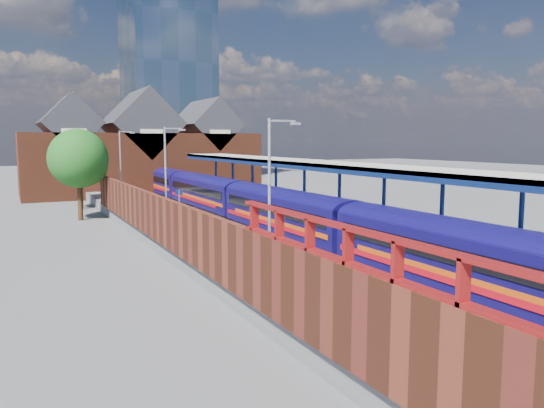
{
  "coord_description": "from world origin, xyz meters",
  "views": [
    {
      "loc": [
        -16.12,
        -13.5,
        7.12
      ],
      "look_at": [
        0.57,
        19.92,
        2.6
      ],
      "focal_mm": 35.0,
      "sensor_mm": 36.0,
      "label": 1
    }
  ],
  "objects_px": {
    "lamp_post_d": "(122,163)",
    "platform_sign": "(179,201)",
    "lamp_post_c": "(168,171)",
    "train": "(241,199)",
    "lamp_post_b": "(272,192)",
    "parked_car_blue": "(449,236)",
    "parked_car_dark": "(385,223)",
    "parked_car_silver": "(476,239)"
  },
  "relations": [
    {
      "from": "lamp_post_d",
      "to": "platform_sign",
      "type": "distance_m",
      "value": 14.25
    },
    {
      "from": "lamp_post_c",
      "to": "train",
      "type": "bearing_deg",
      "value": 35.47
    },
    {
      "from": "lamp_post_b",
      "to": "platform_sign",
      "type": "bearing_deg",
      "value": 85.67
    },
    {
      "from": "lamp_post_b",
      "to": "lamp_post_c",
      "type": "relative_size",
      "value": 1.0
    },
    {
      "from": "lamp_post_b",
      "to": "parked_car_blue",
      "type": "height_order",
      "value": "lamp_post_b"
    },
    {
      "from": "lamp_post_c",
      "to": "parked_car_dark",
      "type": "relative_size",
      "value": 1.69
    },
    {
      "from": "platform_sign",
      "to": "parked_car_silver",
      "type": "bearing_deg",
      "value": -55.34
    },
    {
      "from": "lamp_post_c",
      "to": "lamp_post_d",
      "type": "xyz_separation_m",
      "value": [
        0.0,
        16.0,
        0.0
      ]
    },
    {
      "from": "train",
      "to": "platform_sign",
      "type": "xyz_separation_m",
      "value": [
        -6.49,
        -3.6,
        0.57
      ]
    },
    {
      "from": "platform_sign",
      "to": "parked_car_silver",
      "type": "distance_m",
      "value": 20.59
    },
    {
      "from": "parked_car_dark",
      "to": "parked_car_blue",
      "type": "distance_m",
      "value": 5.74
    },
    {
      "from": "train",
      "to": "platform_sign",
      "type": "distance_m",
      "value": 7.45
    },
    {
      "from": "lamp_post_b",
      "to": "lamp_post_c",
      "type": "xyz_separation_m",
      "value": [
        0.0,
        16.0,
        0.0
      ]
    },
    {
      "from": "lamp_post_d",
      "to": "parked_car_dark",
      "type": "bearing_deg",
      "value": -61.37
    },
    {
      "from": "lamp_post_b",
      "to": "parked_car_silver",
      "type": "xyz_separation_m",
      "value": [
        13.06,
        1.08,
        -3.24
      ]
    },
    {
      "from": "lamp_post_d",
      "to": "parked_car_dark",
      "type": "relative_size",
      "value": 1.69
    },
    {
      "from": "parked_car_blue",
      "to": "lamp_post_b",
      "type": "bearing_deg",
      "value": 89.84
    },
    {
      "from": "platform_sign",
      "to": "parked_car_dark",
      "type": "bearing_deg",
      "value": -39.46
    },
    {
      "from": "parked_car_dark",
      "to": "train",
      "type": "bearing_deg",
      "value": 25.08
    },
    {
      "from": "platform_sign",
      "to": "parked_car_blue",
      "type": "relative_size",
      "value": 0.59
    },
    {
      "from": "platform_sign",
      "to": "parked_car_dark",
      "type": "xyz_separation_m",
      "value": [
        11.4,
        -9.38,
        -1.09
      ]
    },
    {
      "from": "lamp_post_b",
      "to": "parked_car_blue",
      "type": "relative_size",
      "value": 1.66
    },
    {
      "from": "parked_car_blue",
      "to": "train",
      "type": "bearing_deg",
      "value": 2.08
    },
    {
      "from": "train",
      "to": "parked_car_silver",
      "type": "distance_m",
      "value": 21.17
    },
    {
      "from": "parked_car_silver",
      "to": "parked_car_dark",
      "type": "relative_size",
      "value": 1.1
    },
    {
      "from": "lamp_post_b",
      "to": "lamp_post_d",
      "type": "height_order",
      "value": "same"
    },
    {
      "from": "train",
      "to": "lamp_post_d",
      "type": "xyz_separation_m",
      "value": [
        -7.86,
        10.4,
        2.87
      ]
    },
    {
      "from": "parked_car_silver",
      "to": "lamp_post_b",
      "type": "bearing_deg",
      "value": 108.43
    },
    {
      "from": "lamp_post_d",
      "to": "parked_car_blue",
      "type": "bearing_deg",
      "value": -66.22
    },
    {
      "from": "lamp_post_b",
      "to": "train",
      "type": "bearing_deg",
      "value": 70.01
    },
    {
      "from": "lamp_post_d",
      "to": "train",
      "type": "bearing_deg",
      "value": -52.94
    },
    {
      "from": "parked_car_silver",
      "to": "parked_car_blue",
      "type": "xyz_separation_m",
      "value": [
        -0.23,
        1.79,
        -0.16
      ]
    },
    {
      "from": "train",
      "to": "parked_car_blue",
      "type": "height_order",
      "value": "train"
    },
    {
      "from": "lamp_post_c",
      "to": "lamp_post_b",
      "type": "bearing_deg",
      "value": -90.0
    },
    {
      "from": "parked_car_dark",
      "to": "parked_car_blue",
      "type": "xyz_separation_m",
      "value": [
        0.07,
        -5.74,
        -0.01
      ]
    },
    {
      "from": "train",
      "to": "lamp_post_c",
      "type": "bearing_deg",
      "value": -144.53
    },
    {
      "from": "train",
      "to": "lamp_post_d",
      "type": "relative_size",
      "value": 9.42
    },
    {
      "from": "train",
      "to": "lamp_post_b",
      "type": "xyz_separation_m",
      "value": [
        -7.86,
        -21.6,
        2.87
      ]
    },
    {
      "from": "lamp_post_c",
      "to": "parked_car_blue",
      "type": "relative_size",
      "value": 1.66
    },
    {
      "from": "lamp_post_b",
      "to": "lamp_post_d",
      "type": "xyz_separation_m",
      "value": [
        0.0,
        32.0,
        0.0
      ]
    },
    {
      "from": "train",
      "to": "lamp_post_c",
      "type": "xyz_separation_m",
      "value": [
        -7.86,
        -5.6,
        2.87
      ]
    },
    {
      "from": "lamp_post_c",
      "to": "lamp_post_d",
      "type": "bearing_deg",
      "value": 90.0
    }
  ]
}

